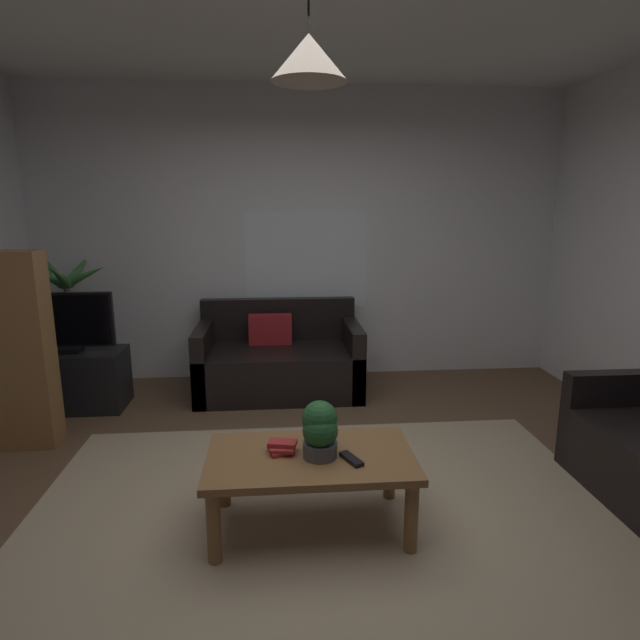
{
  "coord_description": "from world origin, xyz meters",
  "views": [
    {
      "loc": [
        -0.25,
        -2.59,
        1.69
      ],
      "look_at": [
        0.0,
        0.3,
        1.05
      ],
      "focal_mm": 29.04,
      "sensor_mm": 36.0,
      "label": 1
    }
  ],
  "objects_px": {
    "coffee_table": "(311,466)",
    "potted_plant_on_table": "(320,429)",
    "tv_stand": "(71,380)",
    "potted_palm_corner": "(70,330)",
    "book_on_table_2": "(282,443)",
    "tv": "(63,322)",
    "couch_under_window": "(279,362)",
    "book_on_table_1": "(283,448)",
    "remote_on_table_0": "(351,459)",
    "book_on_table_0": "(281,451)",
    "pendant_lamp": "(309,58)"
  },
  "relations": [
    {
      "from": "coffee_table",
      "to": "potted_palm_corner",
      "type": "height_order",
      "value": "potted_palm_corner"
    },
    {
      "from": "book_on_table_1",
      "to": "tv",
      "type": "xyz_separation_m",
      "value": [
        -1.77,
        1.8,
        0.31
      ]
    },
    {
      "from": "tv",
      "to": "coffee_table",
      "type": "bearing_deg",
      "value": -43.69
    },
    {
      "from": "book_on_table_2",
      "to": "book_on_table_0",
      "type": "bearing_deg",
      "value": -157.41
    },
    {
      "from": "book_on_table_2",
      "to": "potted_palm_corner",
      "type": "bearing_deg",
      "value": 130.35
    },
    {
      "from": "book_on_table_1",
      "to": "remote_on_table_0",
      "type": "relative_size",
      "value": 0.79
    },
    {
      "from": "remote_on_table_0",
      "to": "tv_stand",
      "type": "height_order",
      "value": "tv_stand"
    },
    {
      "from": "book_on_table_2",
      "to": "pendant_lamp",
      "type": "distance_m",
      "value": 1.87
    },
    {
      "from": "book_on_table_2",
      "to": "potted_plant_on_table",
      "type": "relative_size",
      "value": 0.51
    },
    {
      "from": "potted_plant_on_table",
      "to": "pendant_lamp",
      "type": "relative_size",
      "value": 0.52
    },
    {
      "from": "tv_stand",
      "to": "potted_palm_corner",
      "type": "bearing_deg",
      "value": 107.38
    },
    {
      "from": "book_on_table_2",
      "to": "coffee_table",
      "type": "bearing_deg",
      "value": -17.09
    },
    {
      "from": "tv",
      "to": "potted_palm_corner",
      "type": "distance_m",
      "value": 0.51
    },
    {
      "from": "couch_under_window",
      "to": "tv_stand",
      "type": "height_order",
      "value": "couch_under_window"
    },
    {
      "from": "couch_under_window",
      "to": "book_on_table_1",
      "type": "relative_size",
      "value": 11.68
    },
    {
      "from": "coffee_table",
      "to": "tv_stand",
      "type": "distance_m",
      "value": 2.67
    },
    {
      "from": "book_on_table_1",
      "to": "potted_palm_corner",
      "type": "bearing_deg",
      "value": 130.16
    },
    {
      "from": "potted_palm_corner",
      "to": "pendant_lamp",
      "type": "bearing_deg",
      "value": -48.13
    },
    {
      "from": "couch_under_window",
      "to": "tv",
      "type": "bearing_deg",
      "value": -170.66
    },
    {
      "from": "potted_plant_on_table",
      "to": "potted_palm_corner",
      "type": "bearing_deg",
      "value": 132.38
    },
    {
      "from": "potted_plant_on_table",
      "to": "tv",
      "type": "bearing_deg",
      "value": 136.83
    },
    {
      "from": "book_on_table_0",
      "to": "potted_palm_corner",
      "type": "bearing_deg",
      "value": 130.15
    },
    {
      "from": "coffee_table",
      "to": "tv",
      "type": "xyz_separation_m",
      "value": [
        -1.92,
        1.83,
        0.4
      ]
    },
    {
      "from": "book_on_table_2",
      "to": "remote_on_table_0",
      "type": "relative_size",
      "value": 0.93
    },
    {
      "from": "coffee_table",
      "to": "pendant_lamp",
      "type": "relative_size",
      "value": 1.93
    },
    {
      "from": "potted_plant_on_table",
      "to": "tv",
      "type": "height_order",
      "value": "tv"
    },
    {
      "from": "book_on_table_2",
      "to": "tv",
      "type": "xyz_separation_m",
      "value": [
        -1.77,
        1.79,
        0.29
      ]
    },
    {
      "from": "tv_stand",
      "to": "potted_palm_corner",
      "type": "xyz_separation_m",
      "value": [
        -0.14,
        0.44,
        0.33
      ]
    },
    {
      "from": "coffee_table",
      "to": "potted_plant_on_table",
      "type": "bearing_deg",
      "value": -14.44
    },
    {
      "from": "book_on_table_1",
      "to": "book_on_table_2",
      "type": "height_order",
      "value": "book_on_table_2"
    },
    {
      "from": "remote_on_table_0",
      "to": "tv_stand",
      "type": "relative_size",
      "value": 0.18
    },
    {
      "from": "coffee_table",
      "to": "pendant_lamp",
      "type": "bearing_deg",
      "value": -116.57
    },
    {
      "from": "book_on_table_1",
      "to": "tv_stand",
      "type": "bearing_deg",
      "value": 134.19
    },
    {
      "from": "couch_under_window",
      "to": "potted_palm_corner",
      "type": "distance_m",
      "value": 1.94
    },
    {
      "from": "tv_stand",
      "to": "potted_palm_corner",
      "type": "distance_m",
      "value": 0.57
    },
    {
      "from": "couch_under_window",
      "to": "book_on_table_1",
      "type": "bearing_deg",
      "value": -89.85
    },
    {
      "from": "couch_under_window",
      "to": "tv_stand",
      "type": "relative_size",
      "value": 1.64
    },
    {
      "from": "tv_stand",
      "to": "potted_palm_corner",
      "type": "relative_size",
      "value": 0.66
    },
    {
      "from": "couch_under_window",
      "to": "book_on_table_0",
      "type": "height_order",
      "value": "couch_under_window"
    },
    {
      "from": "coffee_table",
      "to": "book_on_table_2",
      "type": "height_order",
      "value": "book_on_table_2"
    },
    {
      "from": "book_on_table_0",
      "to": "book_on_table_1",
      "type": "bearing_deg",
      "value": -46.74
    },
    {
      "from": "couch_under_window",
      "to": "potted_palm_corner",
      "type": "relative_size",
      "value": 1.09
    },
    {
      "from": "book_on_table_1",
      "to": "tv",
      "type": "bearing_deg",
      "value": 134.53
    },
    {
      "from": "couch_under_window",
      "to": "book_on_table_0",
      "type": "distance_m",
      "value": 2.09
    },
    {
      "from": "coffee_table",
      "to": "tv",
      "type": "relative_size",
      "value": 1.34
    },
    {
      "from": "tv",
      "to": "remote_on_table_0",
      "type": "bearing_deg",
      "value": -42.12
    },
    {
      "from": "remote_on_table_0",
      "to": "tv",
      "type": "distance_m",
      "value": 2.87
    },
    {
      "from": "remote_on_table_0",
      "to": "coffee_table",
      "type": "bearing_deg",
      "value": -47.69
    },
    {
      "from": "coffee_table",
      "to": "remote_on_table_0",
      "type": "height_order",
      "value": "remote_on_table_0"
    },
    {
      "from": "coffee_table",
      "to": "book_on_table_2",
      "type": "distance_m",
      "value": 0.19
    }
  ]
}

